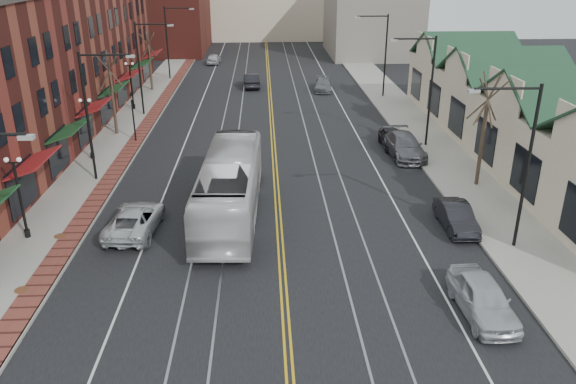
{
  "coord_description": "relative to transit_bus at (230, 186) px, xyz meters",
  "views": [
    {
      "loc": [
        -0.77,
        -17.94,
        13.32
      ],
      "look_at": [
        0.47,
        8.86,
        2.0
      ],
      "focal_mm": 35.0,
      "sensor_mm": 36.0,
      "label": 1
    }
  ],
  "objects": [
    {
      "name": "lamppost_l_2",
      "position": [
        -10.17,
        9.5,
        0.48
      ],
      "size": [
        0.84,
        0.28,
        4.27
      ],
      "color": "black",
      "rests_on": "sidewalk_left"
    },
    {
      "name": "streetlight_r_1",
      "position": [
        13.67,
        11.5,
        3.31
      ],
      "size": [
        3.33,
        0.25,
        8.0
      ],
      "color": "black",
      "rests_on": "sidewalk_right"
    },
    {
      "name": "lamppost_l_1",
      "position": [
        -10.17,
        -2.5,
        0.48
      ],
      "size": [
        0.84,
        0.28,
        4.27
      ],
      "color": "black",
      "rests_on": "sidewalk_left"
    },
    {
      "name": "streetlight_r_0",
      "position": [
        13.67,
        -4.5,
        3.31
      ],
      "size": [
        3.33,
        0.25,
        8.0
      ],
      "color": "black",
      "rests_on": "sidewalk_right"
    },
    {
      "name": "tree_right_mid",
      "position": [
        15.13,
        3.5,
        2.03
      ],
      "size": [
        1.9,
        1.46,
        6.93
      ],
      "color": "#382B21",
      "rests_on": "sidewalk_right"
    },
    {
      "name": "backdrop_mid",
      "position": [
        2.63,
        74.5,
        2.78
      ],
      "size": [
        22.0,
        14.0,
        9.0
      ],
      "primitive_type": "cube",
      "color": "beige",
      "rests_on": "ground"
    },
    {
      "name": "tree_left_far",
      "position": [
        -9.87,
        31.5,
        1.56
      ],
      "size": [
        1.66,
        1.28,
        6.02
      ],
      "color": "#382B21",
      "rests_on": "sidewalk_left"
    },
    {
      "name": "transit_bus",
      "position": [
        0.0,
        0.0,
        0.0
      ],
      "size": [
        3.41,
        12.44,
        3.43
      ],
      "primitive_type": "imported",
      "rotation": [
        0.0,
        0.0,
        3.1
      ],
      "color": "silver",
      "rests_on": "ground"
    },
    {
      "name": "streetlight_l_1",
      "position": [
        -8.42,
        5.5,
        3.31
      ],
      "size": [
        3.33,
        0.25,
        8.0
      ],
      "color": "black",
      "rests_on": "sidewalk_left"
    },
    {
      "name": "sidewalk_left",
      "position": [
        -9.37,
        9.5,
        -1.64
      ],
      "size": [
        4.0,
        120.0,
        0.15
      ],
      "primitive_type": "cube",
      "color": "gray",
      "rests_on": "ground"
    },
    {
      "name": "tree_left_near",
      "position": [
        -9.87,
        15.5,
        1.8
      ],
      "size": [
        1.78,
        1.37,
        6.48
      ],
      "color": "#382B21",
      "rests_on": "sidewalk_left"
    },
    {
      "name": "manhole_mid",
      "position": [
        -8.57,
        -7.5,
        -1.56
      ],
      "size": [
        0.6,
        0.6,
        0.02
      ],
      "primitive_type": "cylinder",
      "color": "#592D19",
      "rests_on": "sidewalk_left"
    },
    {
      "name": "manhole_far",
      "position": [
        -8.57,
        -2.5,
        -1.56
      ],
      "size": [
        0.6,
        0.6,
        0.02
      ],
      "primitive_type": "cylinder",
      "color": "#592D19",
      "rests_on": "sidewalk_left"
    },
    {
      "name": "distant_car_right",
      "position": [
        8.33,
        30.8,
        -1.07
      ],
      "size": [
        2.26,
        4.61,
        1.29
      ],
      "primitive_type": "imported",
      "rotation": [
        0.0,
        0.0,
        -0.1
      ],
      "color": "slate",
      "rests_on": "ground"
    },
    {
      "name": "backdrop_right",
      "position": [
        17.63,
        54.5,
        3.78
      ],
      "size": [
        12.0,
        16.0,
        11.0
      ],
      "primitive_type": "cube",
      "color": "slate",
      "rests_on": "ground"
    },
    {
      "name": "streetlight_r_2",
      "position": [
        13.67,
        27.5,
        3.31
      ],
      "size": [
        3.33,
        0.25,
        8.0
      ],
      "color": "black",
      "rests_on": "sidewalk_right"
    },
    {
      "name": "streetlight_l_3",
      "position": [
        -8.42,
        37.5,
        3.31
      ],
      "size": [
        3.33,
        0.25,
        8.0
      ],
      "color": "black",
      "rests_on": "sidewalk_left"
    },
    {
      "name": "streetlight_l_2",
      "position": [
        -8.42,
        21.5,
        3.31
      ],
      "size": [
        3.33,
        0.25,
        8.0
      ],
      "color": "black",
      "rests_on": "sidewalk_left"
    },
    {
      "name": "parked_car_a",
      "position": [
        10.49,
        -9.89,
        -0.96
      ],
      "size": [
        1.92,
        4.47,
        1.51
      ],
      "primitive_type": "imported",
      "rotation": [
        0.0,
        0.0,
        0.03
      ],
      "color": "silver",
      "rests_on": "ground"
    },
    {
      "name": "backdrop_left",
      "position": [
        -13.37,
        59.5,
        5.28
      ],
      "size": [
        14.0,
        18.0,
        14.0
      ],
      "primitive_type": "cube",
      "color": "maroon",
      "rests_on": "ground"
    },
    {
      "name": "parked_car_d",
      "position": [
        11.55,
        11.42,
        -1.03
      ],
      "size": [
        1.65,
        4.05,
        1.38
      ],
      "primitive_type": "imported",
      "rotation": [
        0.0,
        0.0,
        0.01
      ],
      "color": "black",
      "rests_on": "ground"
    },
    {
      "name": "lamppost_l_3",
      "position": [
        -10.17,
        23.5,
        0.48
      ],
      "size": [
        0.84,
        0.28,
        4.27
      ],
      "color": "black",
      "rests_on": "sidewalk_left"
    },
    {
      "name": "building_left",
      "position": [
        -16.37,
        16.5,
        3.78
      ],
      "size": [
        10.0,
        50.0,
        11.0
      ],
      "primitive_type": "cube",
      "color": "maroon",
      "rests_on": "ground"
    },
    {
      "name": "distant_car_far",
      "position": [
        -4.54,
        47.6,
        -1.04
      ],
      "size": [
        1.8,
        4.04,
        1.35
      ],
      "primitive_type": "imported",
      "rotation": [
        0.0,
        0.0,
        3.09
      ],
      "color": "silver",
      "rests_on": "ground"
    },
    {
      "name": "ground",
      "position": [
        2.63,
        -10.5,
        -1.72
      ],
      "size": [
        160.0,
        160.0,
        0.0
      ],
      "primitive_type": "plane",
      "color": "black",
      "rests_on": "ground"
    },
    {
      "name": "parked_suv",
      "position": [
        -4.87,
        -1.85,
        -1.02
      ],
      "size": [
        2.67,
        5.19,
        1.4
      ],
      "primitive_type": "imported",
      "rotation": [
        0.0,
        0.0,
        3.07
      ],
      "color": "silver",
      "rests_on": "ground"
    },
    {
      "name": "building_right",
      "position": [
        20.63,
        9.5,
        0.58
      ],
      "size": [
        8.0,
        36.0,
        4.6
      ],
      "primitive_type": "cube",
      "color": "beige",
      "rests_on": "ground"
    },
    {
      "name": "distant_car_left",
      "position": [
        0.69,
        32.83,
        -0.97
      ],
      "size": [
        1.91,
        4.64,
        1.49
      ],
      "primitive_type": "imported",
      "rotation": [
        0.0,
        0.0,
        3.22
      ],
      "color": "black",
      "rests_on": "ground"
    },
    {
      "name": "traffic_signal",
      "position": [
        -7.97,
        13.5,
        0.63
      ],
      "size": [
        0.18,
        0.15,
        3.8
      ],
      "color": "black",
      "rests_on": "sidewalk_left"
    },
    {
      "name": "parked_car_b",
      "position": [
        11.93,
        -2.22,
        -1.05
      ],
      "size": [
        1.44,
        4.06,
        1.34
      ],
      "primitive_type": "imported",
      "rotation": [
        0.0,
        0.0,
        -0.01
      ],
      "color": "black",
      "rests_on": "ground"
    },
    {
      "name": "parked_car_c",
      "position": [
        11.93,
        9.35,
        -0.92
      ],
      "size": [
        2.46,
        5.59,
        1.6
      ],
      "primitive_type": "imported",
      "rotation": [
        0.0,
        0.0,
        0.04
      ],
      "color": "#5C5C62",
      "rests_on": "ground"
    },
    {
      "name": "sidewalk_right",
      "position": [
        14.63,
        9.5,
        -1.64
      ],
      "size": [
        4.0,
        120.0,
        0.15
      ],
      "primitive_type": "cube",
      "color": "gray",
      "rests_on": "ground"
    }
  ]
}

